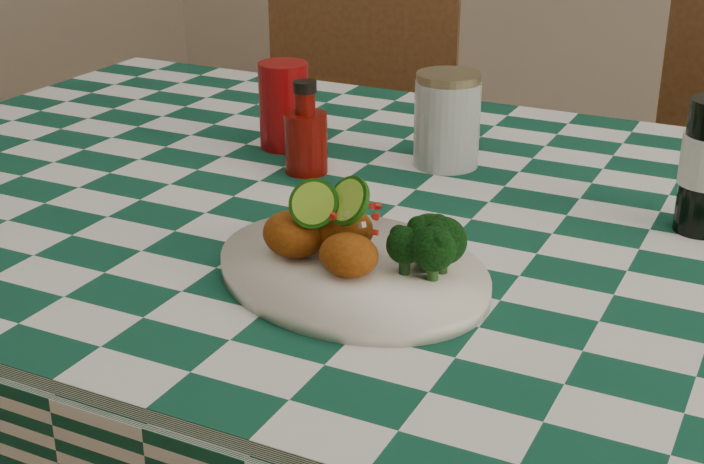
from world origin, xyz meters
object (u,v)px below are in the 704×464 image
at_px(ketchup_bottle, 306,127).
at_px(wooden_chair_left, 345,195).
at_px(plate, 352,271).
at_px(mason_jar, 447,120).
at_px(red_tumbler, 284,106).
at_px(dining_table, 391,459).
at_px(fried_chicken_pile, 338,224).

xyz_separation_m(ketchup_bottle, wooden_chair_left, (-0.28, 0.67, -0.38)).
relative_size(plate, mason_jar, 2.46).
height_order(plate, red_tumbler, red_tumbler).
xyz_separation_m(dining_table, wooden_chair_left, (-0.44, 0.73, 0.08)).
relative_size(plate, ketchup_bottle, 2.53).
bearing_deg(plate, fried_chicken_pile, -180.00).
distance_m(mason_jar, wooden_chair_left, 0.80).
relative_size(fried_chicken_pile, red_tumbler, 1.03).
relative_size(dining_table, mason_jar, 12.41).
bearing_deg(red_tumbler, mason_jar, 7.24).
relative_size(dining_table, wooden_chair_left, 1.76).
distance_m(ketchup_bottle, mason_jar, 0.20).
bearing_deg(plate, dining_table, 101.65).
bearing_deg(wooden_chair_left, dining_table, -72.73).
height_order(dining_table, red_tumbler, red_tumbler).
bearing_deg(mason_jar, wooden_chair_left, 128.65).
bearing_deg(plate, wooden_chair_left, 117.31).
bearing_deg(plate, red_tumbler, 128.97).
height_order(dining_table, wooden_chair_left, wooden_chair_left).
relative_size(mason_jar, wooden_chair_left, 0.14).
xyz_separation_m(plate, mason_jar, (-0.05, 0.39, 0.06)).
relative_size(plate, wooden_chair_left, 0.35).
distance_m(fried_chicken_pile, mason_jar, 0.40).
relative_size(fried_chicken_pile, wooden_chair_left, 0.14).
bearing_deg(wooden_chair_left, fried_chicken_pile, -77.57).
bearing_deg(wooden_chair_left, red_tumbler, -85.54).
bearing_deg(wooden_chair_left, plate, -76.75).
bearing_deg(fried_chicken_pile, dining_table, 97.28).
height_order(mason_jar, wooden_chair_left, wooden_chair_left).
bearing_deg(red_tumbler, ketchup_bottle, -45.07).
xyz_separation_m(dining_table, plate, (0.04, -0.22, 0.40)).
distance_m(plate, mason_jar, 0.40).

